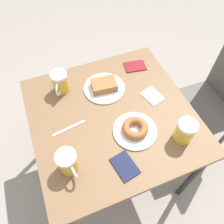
{
  "coord_description": "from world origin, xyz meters",
  "views": [
    {
      "loc": [
        0.59,
        -0.24,
        1.66
      ],
      "look_at": [
        0.0,
        0.0,
        0.74
      ],
      "focal_mm": 35.0,
      "sensor_mm": 36.0,
      "label": 1
    }
  ],
  "objects_px": {
    "passport_near_edge": "(125,166)",
    "fork": "(69,128)",
    "beer_mug_left": "(68,162)",
    "passport_far_edge": "(135,66)",
    "chair": "(218,96)",
    "beer_mug_center": "(60,82)",
    "napkin_folded": "(152,96)",
    "plate_with_cake": "(104,86)",
    "plate_with_donut": "(135,129)",
    "beer_mug_right": "(185,130)"
  },
  "relations": [
    {
      "from": "beer_mug_left",
      "to": "passport_near_edge",
      "type": "distance_m",
      "value": 0.25
    },
    {
      "from": "beer_mug_left",
      "to": "passport_far_edge",
      "type": "bearing_deg",
      "value": 131.34
    },
    {
      "from": "beer_mug_center",
      "to": "passport_far_edge",
      "type": "bearing_deg",
      "value": 92.09
    },
    {
      "from": "chair",
      "to": "beer_mug_right",
      "type": "relative_size",
      "value": 7.35
    },
    {
      "from": "beer_mug_left",
      "to": "chair",
      "type": "bearing_deg",
      "value": 100.38
    },
    {
      "from": "chair",
      "to": "plate_with_donut",
      "type": "distance_m",
      "value": 0.72
    },
    {
      "from": "chair",
      "to": "plate_with_cake",
      "type": "xyz_separation_m",
      "value": [
        -0.19,
        -0.72,
        0.2
      ]
    },
    {
      "from": "beer_mug_right",
      "to": "passport_far_edge",
      "type": "distance_m",
      "value": 0.53
    },
    {
      "from": "chair",
      "to": "passport_near_edge",
      "type": "bearing_deg",
      "value": -69.87
    },
    {
      "from": "chair",
      "to": "plate_with_cake",
      "type": "height_order",
      "value": "chair"
    },
    {
      "from": "plate_with_cake",
      "to": "passport_far_edge",
      "type": "relative_size",
      "value": 1.67
    },
    {
      "from": "plate_with_donut",
      "to": "fork",
      "type": "distance_m",
      "value": 0.33
    },
    {
      "from": "passport_far_edge",
      "to": "passport_near_edge",
      "type": "bearing_deg",
      "value": -29.16
    },
    {
      "from": "beer_mug_left",
      "to": "passport_far_edge",
      "type": "height_order",
      "value": "beer_mug_left"
    },
    {
      "from": "beer_mug_right",
      "to": "passport_far_edge",
      "type": "relative_size",
      "value": 0.88
    },
    {
      "from": "fork",
      "to": "passport_near_edge",
      "type": "relative_size",
      "value": 1.24
    },
    {
      "from": "beer_mug_left",
      "to": "beer_mug_right",
      "type": "height_order",
      "value": "same"
    },
    {
      "from": "passport_near_edge",
      "to": "fork",
      "type": "bearing_deg",
      "value": -147.59
    },
    {
      "from": "beer_mug_left",
      "to": "passport_far_edge",
      "type": "xyz_separation_m",
      "value": [
        -0.48,
        0.54,
        -0.06
      ]
    },
    {
      "from": "beer_mug_left",
      "to": "fork",
      "type": "xyz_separation_m",
      "value": [
        -0.2,
        0.05,
        -0.06
      ]
    },
    {
      "from": "plate_with_cake",
      "to": "passport_near_edge",
      "type": "bearing_deg",
      "value": -9.12
    },
    {
      "from": "plate_with_donut",
      "to": "beer_mug_center",
      "type": "relative_size",
      "value": 1.73
    },
    {
      "from": "passport_near_edge",
      "to": "passport_far_edge",
      "type": "bearing_deg",
      "value": 150.84
    },
    {
      "from": "beer_mug_left",
      "to": "passport_near_edge",
      "type": "xyz_separation_m",
      "value": [
        0.08,
        0.23,
        -0.06
      ]
    },
    {
      "from": "plate_with_donut",
      "to": "beer_mug_left",
      "type": "height_order",
      "value": "beer_mug_left"
    },
    {
      "from": "chair",
      "to": "fork",
      "type": "relative_size",
      "value": 5.18
    },
    {
      "from": "napkin_folded",
      "to": "fork",
      "type": "distance_m",
      "value": 0.48
    },
    {
      "from": "plate_with_donut",
      "to": "beer_mug_right",
      "type": "bearing_deg",
      "value": 60.44
    },
    {
      "from": "beer_mug_center",
      "to": "fork",
      "type": "height_order",
      "value": "beer_mug_center"
    },
    {
      "from": "fork",
      "to": "passport_far_edge",
      "type": "relative_size",
      "value": 1.25
    },
    {
      "from": "napkin_folded",
      "to": "passport_near_edge",
      "type": "distance_m",
      "value": 0.43
    },
    {
      "from": "plate_with_donut",
      "to": "passport_near_edge",
      "type": "distance_m",
      "value": 0.19
    },
    {
      "from": "plate_with_donut",
      "to": "plate_with_cake",
      "type": "bearing_deg",
      "value": -172.24
    },
    {
      "from": "plate_with_donut",
      "to": "passport_far_edge",
      "type": "height_order",
      "value": "plate_with_donut"
    },
    {
      "from": "chair",
      "to": "fork",
      "type": "height_order",
      "value": "chair"
    },
    {
      "from": "plate_with_donut",
      "to": "napkin_folded",
      "type": "distance_m",
      "value": 0.25
    },
    {
      "from": "plate_with_donut",
      "to": "passport_far_edge",
      "type": "bearing_deg",
      "value": 154.66
    },
    {
      "from": "beer_mug_left",
      "to": "beer_mug_center",
      "type": "xyz_separation_m",
      "value": [
        -0.46,
        0.08,
        0.0
      ]
    },
    {
      "from": "plate_with_cake",
      "to": "chair",
      "type": "bearing_deg",
      "value": 75.25
    },
    {
      "from": "plate_with_cake",
      "to": "passport_near_edge",
      "type": "distance_m",
      "value": 0.47
    },
    {
      "from": "plate_with_cake",
      "to": "passport_near_edge",
      "type": "xyz_separation_m",
      "value": [
        0.46,
        -0.07,
        -0.02
      ]
    },
    {
      "from": "fork",
      "to": "plate_with_cake",
      "type": "bearing_deg",
      "value": 125.35
    },
    {
      "from": "beer_mug_left",
      "to": "beer_mug_center",
      "type": "bearing_deg",
      "value": 170.08
    },
    {
      "from": "beer_mug_center",
      "to": "napkin_folded",
      "type": "xyz_separation_m",
      "value": [
        0.23,
        0.45,
        -0.06
      ]
    },
    {
      "from": "beer_mug_right",
      "to": "fork",
      "type": "height_order",
      "value": "beer_mug_right"
    },
    {
      "from": "chair",
      "to": "plate_with_cake",
      "type": "distance_m",
      "value": 0.77
    },
    {
      "from": "beer_mug_left",
      "to": "napkin_folded",
      "type": "distance_m",
      "value": 0.58
    },
    {
      "from": "napkin_folded",
      "to": "passport_far_edge",
      "type": "bearing_deg",
      "value": 177.64
    },
    {
      "from": "plate_with_cake",
      "to": "beer_mug_right",
      "type": "xyz_separation_m",
      "value": [
        0.43,
        0.24,
        0.04
      ]
    },
    {
      "from": "chair",
      "to": "napkin_folded",
      "type": "distance_m",
      "value": 0.53
    }
  ]
}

